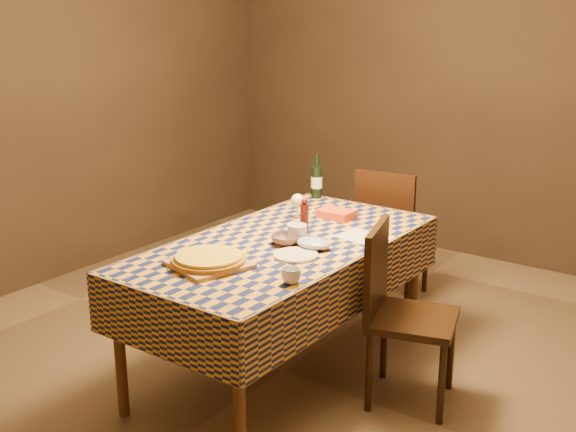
% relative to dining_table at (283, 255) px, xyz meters
% --- Properties ---
extents(room, '(5.00, 5.10, 2.70)m').
position_rel_dining_table_xyz_m(room, '(0.00, 0.00, 0.66)').
color(room, brown).
rests_on(room, ground).
extents(dining_table, '(0.94, 1.84, 0.77)m').
position_rel_dining_table_xyz_m(dining_table, '(0.00, 0.00, 0.00)').
color(dining_table, brown).
rests_on(dining_table, ground).
extents(cutting_board, '(0.41, 0.41, 0.02)m').
position_rel_dining_table_xyz_m(cutting_board, '(-0.07, -0.51, 0.09)').
color(cutting_board, '#9E754A').
rests_on(cutting_board, dining_table).
extents(pizza, '(0.44, 0.44, 0.04)m').
position_rel_dining_table_xyz_m(pizza, '(-0.07, -0.51, 0.11)').
color(pizza, '#8E5C17').
rests_on(pizza, cutting_board).
extents(pepper_mill, '(0.06, 0.06, 0.20)m').
position_rel_dining_table_xyz_m(pepper_mill, '(0.00, 0.20, 0.17)').
color(pepper_mill, '#4E1512').
rests_on(pepper_mill, dining_table).
extents(bowl, '(0.17, 0.17, 0.05)m').
position_rel_dining_table_xyz_m(bowl, '(0.04, -0.02, 0.10)').
color(bowl, '#644C54').
rests_on(bowl, dining_table).
extents(wine_glass, '(0.08, 0.08, 0.16)m').
position_rel_dining_table_xyz_m(wine_glass, '(-0.17, 0.38, 0.19)').
color(wine_glass, silver).
rests_on(wine_glass, dining_table).
extents(wine_bottle, '(0.08, 0.08, 0.29)m').
position_rel_dining_table_xyz_m(wine_bottle, '(-0.36, 0.86, 0.19)').
color(wine_bottle, black).
rests_on(wine_bottle, dining_table).
extents(deli_tub, '(0.12, 0.12, 0.09)m').
position_rel_dining_table_xyz_m(deli_tub, '(0.05, 0.06, 0.12)').
color(deli_tub, silver).
rests_on(deli_tub, dining_table).
extents(takeout_container, '(0.20, 0.14, 0.05)m').
position_rel_dining_table_xyz_m(takeout_container, '(-0.00, 0.54, 0.10)').
color(takeout_container, '#D4461B').
rests_on(takeout_container, dining_table).
extents(white_plate, '(0.30, 0.30, 0.01)m').
position_rel_dining_table_xyz_m(white_plate, '(0.19, -0.15, 0.08)').
color(white_plate, silver).
rests_on(white_plate, dining_table).
extents(tumbler, '(0.11, 0.11, 0.07)m').
position_rel_dining_table_xyz_m(tumbler, '(0.39, -0.46, 0.11)').
color(tumbler, silver).
rests_on(tumbler, dining_table).
extents(flour_patch, '(0.30, 0.24, 0.00)m').
position_rel_dining_table_xyz_m(flour_patch, '(0.31, 0.32, 0.08)').
color(flour_patch, silver).
rests_on(flour_patch, dining_table).
extents(flour_bag, '(0.21, 0.17, 0.05)m').
position_rel_dining_table_xyz_m(flour_bag, '(0.20, 0.01, 0.10)').
color(flour_bag, '#A8B1D8').
rests_on(flour_bag, dining_table).
extents(chair_far, '(0.47, 0.47, 0.93)m').
position_rel_dining_table_xyz_m(chair_far, '(-0.03, 1.27, -0.17)').
color(chair_far, black).
rests_on(chair_far, ground).
extents(chair_right, '(0.53, 0.53, 0.93)m').
position_rel_dining_table_xyz_m(chair_right, '(0.63, 0.13, -0.17)').
color(chair_right, black).
rests_on(chair_right, ground).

